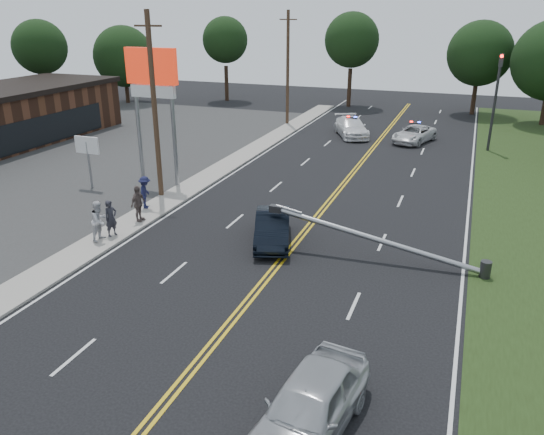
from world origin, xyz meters
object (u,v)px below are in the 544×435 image
at_px(traffic_signal, 496,94).
at_px(waiting_sedan, 309,406).
at_px(utility_pole_mid, 154,107).
at_px(fallen_streetlight, 387,242).
at_px(utility_pole_far, 288,68).
at_px(crashed_sedan, 273,228).
at_px(emergency_a, 414,134).
at_px(bystander_d, 138,204).
at_px(emergency_b, 351,127).
at_px(bystander_b, 100,221).
at_px(pylon_sign, 153,84).
at_px(bystander_c, 145,192).
at_px(small_sign, 88,150).
at_px(bystander_a, 111,218).

height_order(traffic_signal, waiting_sedan, traffic_signal).
bearing_deg(utility_pole_mid, waiting_sedan, -47.66).
xyz_separation_m(fallen_streetlight, waiting_sedan, (-0.22, -10.45, -0.11)).
distance_m(utility_pole_far, crashed_sedan, 27.37).
bearing_deg(emergency_a, waiting_sedan, -70.24).
bearing_deg(bystander_d, emergency_b, -13.39).
bearing_deg(bystander_b, pylon_sign, 15.73).
bearing_deg(fallen_streetlight, emergency_b, 106.13).
height_order(traffic_signal, bystander_d, traffic_signal).
bearing_deg(bystander_c, emergency_a, -50.97).
height_order(traffic_signal, emergency_a, traffic_signal).
relative_size(traffic_signal, bystander_d, 3.86).
bearing_deg(waiting_sedan, utility_pole_far, 117.71).
bearing_deg(emergency_b, utility_pole_mid, -134.66).
height_order(small_sign, utility_pole_far, utility_pole_far).
xyz_separation_m(fallen_streetlight, emergency_a, (-1.50, 22.84, -0.26)).
height_order(fallen_streetlight, crashed_sedan, fallen_streetlight).
bearing_deg(bystander_c, fallen_streetlight, -120.45).
xyz_separation_m(traffic_signal, bystander_d, (-16.38, -21.86, -3.17)).
height_order(bystander_a, bystander_c, bystander_c).
distance_m(emergency_a, bystander_d, 25.13).
height_order(crashed_sedan, emergency_a, crashed_sedan).
distance_m(pylon_sign, bystander_a, 9.64).
bearing_deg(pylon_sign, bystander_a, -73.67).
bearing_deg(bystander_d, traffic_signal, -36.74).
distance_m(waiting_sedan, bystander_c, 17.73).
relative_size(pylon_sign, waiting_sedan, 1.69).
height_order(crashed_sedan, bystander_c, bystander_c).
bearing_deg(emergency_b, bystander_c, -131.89).
relative_size(pylon_sign, utility_pole_mid, 0.80).
bearing_deg(emergency_b, crashed_sedan, -111.77).
bearing_deg(utility_pole_mid, utility_pole_far, 90.00).
bearing_deg(utility_pole_far, pylon_sign, -93.72).
height_order(utility_pole_mid, bystander_d, utility_pole_mid).
relative_size(traffic_signal, waiting_sedan, 1.49).
bearing_deg(waiting_sedan, bystander_b, 154.98).
height_order(waiting_sedan, bystander_b, bystander_b).
relative_size(waiting_sedan, emergency_a, 1.00).
relative_size(emergency_b, bystander_b, 2.84).
bearing_deg(crashed_sedan, utility_pole_mid, 136.68).
bearing_deg(waiting_sedan, traffic_signal, 90.24).
bearing_deg(emergency_a, small_sign, -113.97).
xyz_separation_m(traffic_signal, utility_pole_far, (-17.50, 4.00, 0.88)).
bearing_deg(bystander_b, utility_pole_mid, 8.93).
xyz_separation_m(waiting_sedan, emergency_b, (-6.50, 33.69, -0.03)).
bearing_deg(bystander_d, bystander_c, 22.70).
height_order(small_sign, waiting_sedan, small_sign).
bearing_deg(pylon_sign, crashed_sedan, -31.25).
bearing_deg(emergency_a, fallen_streetlight, -68.68).
height_order(utility_pole_mid, emergency_a, utility_pole_mid).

